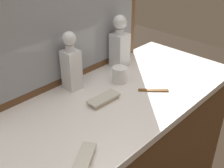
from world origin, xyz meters
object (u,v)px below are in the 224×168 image
Objects in this scene: crystal_decanter_center at (71,66)px; crystal_tumbler_front at (120,75)px; crystal_decanter_rear at (120,46)px; silver_brush_rear at (85,157)px; silver_brush_far_left at (104,99)px; tortoiseshell_comb at (153,90)px.

crystal_decanter_center is 0.26m from crystal_tumbler_front.
silver_brush_rear is at bearing -146.77° from crystal_decanter_rear.
silver_brush_far_left is at bearing 35.00° from silver_brush_rear.
crystal_decanter_rear is 0.40m from silver_brush_far_left.
tortoiseshell_comb is (0.25, -0.31, -0.12)m from crystal_decanter_center.
crystal_tumbler_front reaches higher than tortoiseshell_comb.
crystal_decanter_rear is at bearing 73.10° from tortoiseshell_comb.
silver_brush_rear is 1.13× the size of tortoiseshell_comb.
crystal_decanter_center is at bearing 55.15° from silver_brush_rear.
silver_brush_rear is at bearing -169.04° from tortoiseshell_comb.
crystal_decanter_rear is 2.12× the size of silver_brush_rear.
crystal_decanter_rear is at bearing 33.23° from silver_brush_rear.
crystal_decanter_center reaches higher than silver_brush_rear.
crystal_decanter_center is 1.83× the size of silver_brush_far_left.
silver_brush_far_left is 1.30× the size of tortoiseshell_comb.
crystal_decanter_center is 2.38× the size of tortoiseshell_comb.
silver_brush_rear reaches higher than tortoiseshell_comb.
crystal_decanter_center is 0.35m from crystal_decanter_rear.
silver_brush_rear is (-0.64, -0.42, -0.11)m from crystal_decanter_rear.
crystal_tumbler_front is 0.67× the size of tortoiseshell_comb.
silver_brush_far_left is (-0.19, -0.07, -0.02)m from crystal_tumbler_front.
crystal_decanter_center is 0.23m from silver_brush_far_left.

